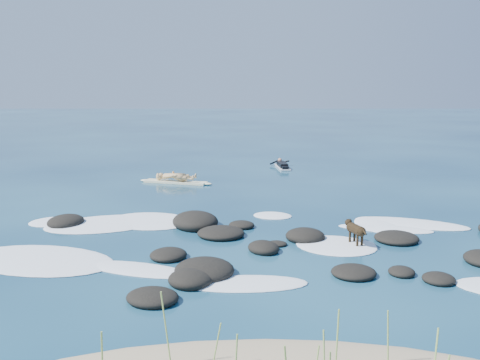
{
  "coord_description": "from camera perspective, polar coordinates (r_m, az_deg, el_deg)",
  "views": [
    {
      "loc": [
        -0.43,
        -14.16,
        4.15
      ],
      "look_at": [
        -0.38,
        4.0,
        0.9
      ],
      "focal_mm": 40.0,
      "sensor_mm": 36.0,
      "label": 1
    }
  ],
  "objects": [
    {
      "name": "ground",
      "position": [
        14.77,
        1.54,
        -6.18
      ],
      "size": [
        160.0,
        160.0,
        0.0
      ],
      "primitive_type": "plane",
      "color": "#0A2642",
      "rests_on": "ground"
    },
    {
      "name": "reef_rocks",
      "position": [
        13.95,
        2.62,
        -6.75
      ],
      "size": [
        14.12,
        7.27,
        0.57
      ],
      "color": "black",
      "rests_on": "ground"
    },
    {
      "name": "breaking_foam",
      "position": [
        14.52,
        -2.06,
        -6.42
      ],
      "size": [
        14.52,
        8.2,
        0.12
      ],
      "color": "white",
      "rests_on": "ground"
    },
    {
      "name": "standing_surfer_rig",
      "position": [
        22.85,
        -6.92,
        1.48
      ],
      "size": [
        3.23,
        1.32,
        1.87
      ],
      "rotation": [
        0.0,
        0.0,
        -0.29
      ],
      "color": "#F2EFC2",
      "rests_on": "ground"
    },
    {
      "name": "paddling_surfer_rig",
      "position": [
        27.02,
        4.53,
        1.57
      ],
      "size": [
        1.04,
        2.32,
        0.4
      ],
      "rotation": [
        0.0,
        0.0,
        1.67
      ],
      "color": "silver",
      "rests_on": "ground"
    },
    {
      "name": "dog",
      "position": [
        14.27,
        12.18,
        -5.16
      ],
      "size": [
        0.49,
        1.01,
        0.66
      ],
      "rotation": [
        0.0,
        0.0,
        1.91
      ],
      "color": "black",
      "rests_on": "ground"
    }
  ]
}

